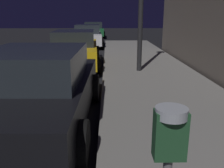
% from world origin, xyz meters
% --- Properties ---
extents(parking_meter, '(0.19, 0.19, 1.34)m').
position_xyz_m(parking_meter, '(4.52, 0.39, 1.17)').
color(parking_meter, '#59595B').
rests_on(parking_meter, sidewalk).
extents(car_black, '(2.19, 4.26, 1.43)m').
position_xyz_m(car_black, '(2.85, 3.38, 0.71)').
color(car_black, black).
rests_on(car_black, ground).
extents(car_yellow_cab, '(2.14, 4.56, 1.43)m').
position_xyz_m(car_yellow_cab, '(2.85, 8.87, 0.71)').
color(car_yellow_cab, gold).
rests_on(car_yellow_cab, ground).
extents(car_white, '(2.17, 4.35, 1.43)m').
position_xyz_m(car_white, '(2.85, 15.44, 0.70)').
color(car_white, silver).
rests_on(car_white, ground).
extents(car_green, '(2.21, 4.44, 1.43)m').
position_xyz_m(car_green, '(2.85, 22.45, 0.70)').
color(car_green, '#19592D').
rests_on(car_green, ground).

